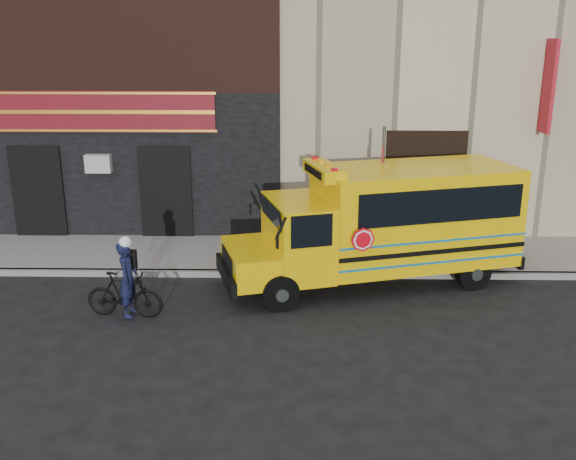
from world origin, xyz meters
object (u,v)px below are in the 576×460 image
at_px(school_bus, 388,221).
at_px(sign_pole, 381,194).
at_px(cyclist, 128,281).
at_px(bicycle, 125,294).

relative_size(school_bus, sign_pole, 2.01).
bearing_deg(cyclist, sign_pole, -59.37).
bearing_deg(cyclist, bicycle, 73.74).
xyz_separation_m(sign_pole, bicycle, (-5.62, -2.90, -1.47)).
distance_m(school_bus, bicycle, 6.13).
bearing_deg(school_bus, bicycle, -159.99).
relative_size(school_bus, cyclist, 4.49).
bearing_deg(school_bus, sign_pole, 94.56).
height_order(school_bus, sign_pole, sign_pole).
distance_m(bicycle, cyclist, 0.33).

